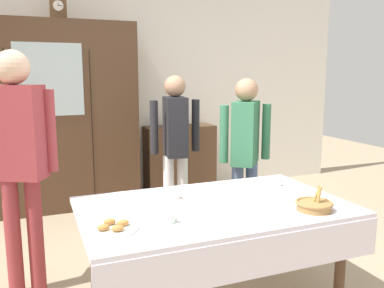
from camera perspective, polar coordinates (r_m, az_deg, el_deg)
back_wall at (r=5.36m, az=-9.81°, el=7.06°), size 6.40×0.10×2.70m
dining_table at (r=2.77m, az=3.39°, el=-10.44°), size 1.78×1.08×0.73m
wall_cabinet at (r=4.97m, az=-19.22°, el=3.50°), size 1.98×0.46×2.19m
mantel_clock at (r=5.00m, az=-18.27°, el=17.54°), size 0.18×0.11×0.24m
bookshelf_low at (r=5.43m, az=-1.72°, el=-2.26°), size 0.92×0.35×0.92m
book_stack at (r=5.35m, az=-1.75°, el=2.84°), size 0.16×0.22×0.05m
tea_cup_far_left at (r=2.43m, az=-3.29°, el=-10.49°), size 0.13×0.13×0.06m
tea_cup_far_right at (r=3.25m, az=11.81°, el=-5.40°), size 0.13×0.13×0.06m
tea_cup_near_left at (r=2.87m, az=-2.49°, el=-7.24°), size 0.13×0.13×0.06m
bread_basket at (r=2.76m, az=16.75°, el=-8.20°), size 0.24×0.24×0.16m
pastry_plate at (r=2.38m, az=-10.98°, el=-11.42°), size 0.28×0.28×0.05m
spoon_far_left at (r=2.86m, az=-10.71°, el=-7.98°), size 0.12×0.02×0.01m
spoon_mid_right at (r=2.69m, az=4.34°, el=-8.99°), size 0.12×0.02×0.01m
spoon_center at (r=2.68m, az=-8.60°, el=-9.15°), size 0.12×0.02×0.01m
person_behind_table_left at (r=3.07m, az=-23.21°, el=-0.64°), size 0.52×0.35×1.76m
person_beside_shelf at (r=3.79m, az=7.48°, el=-0.21°), size 0.52×0.40×1.56m
person_near_right_end at (r=4.09m, az=-2.36°, el=0.84°), size 0.52×0.39×1.58m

